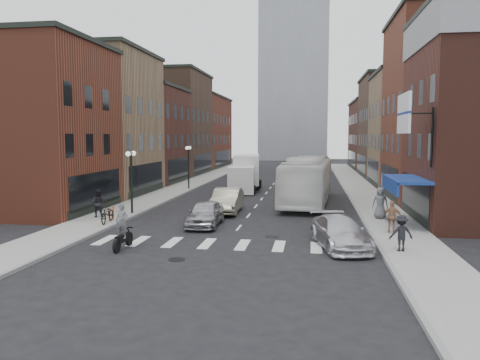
{
  "coord_description": "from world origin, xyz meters",
  "views": [
    {
      "loc": [
        3.93,
        -24.22,
        5.09
      ],
      "look_at": [
        -0.7,
        5.96,
        2.19
      ],
      "focal_mm": 35.0,
      "sensor_mm": 36.0,
      "label": 1
    }
  ],
  "objects_px": {
    "parked_bicycle": "(108,214)",
    "ped_right_c": "(380,203)",
    "motorcycle_rider": "(122,228)",
    "transit_bus": "(308,180)",
    "billboard_sign": "(406,115)",
    "box_truck": "(245,173)",
    "bike_rack": "(111,214)",
    "ped_left_solo": "(98,203)",
    "sedan_left_far": "(227,200)",
    "sedan_left_near": "(205,213)",
    "streetlamp_near": "(131,170)",
    "streetlamp_far": "(188,159)",
    "ped_right_b": "(392,217)",
    "curb_car": "(340,233)",
    "ped_right_a": "(401,233)"
  },
  "relations": [
    {
      "from": "parked_bicycle",
      "to": "ped_right_b",
      "type": "bearing_deg",
      "value": -8.22
    },
    {
      "from": "ped_right_b",
      "to": "streetlamp_near",
      "type": "bearing_deg",
      "value": -4.63
    },
    {
      "from": "streetlamp_far",
      "to": "bike_rack",
      "type": "height_order",
      "value": "streetlamp_far"
    },
    {
      "from": "sedan_left_near",
      "to": "streetlamp_near",
      "type": "bearing_deg",
      "value": 151.63
    },
    {
      "from": "streetlamp_near",
      "to": "ped_right_a",
      "type": "bearing_deg",
      "value": -26.91
    },
    {
      "from": "transit_bus",
      "to": "sedan_left_far",
      "type": "distance_m",
      "value": 7.35
    },
    {
      "from": "curb_car",
      "to": "ped_right_b",
      "type": "bearing_deg",
      "value": 33.53
    },
    {
      "from": "sedan_left_near",
      "to": "box_truck",
      "type": "bearing_deg",
      "value": 89.06
    },
    {
      "from": "bike_rack",
      "to": "box_truck",
      "type": "relative_size",
      "value": 0.1
    },
    {
      "from": "ped_left_solo",
      "to": "box_truck",
      "type": "bearing_deg",
      "value": -120.36
    },
    {
      "from": "motorcycle_rider",
      "to": "parked_bicycle",
      "type": "height_order",
      "value": "motorcycle_rider"
    },
    {
      "from": "sedan_left_far",
      "to": "parked_bicycle",
      "type": "bearing_deg",
      "value": -139.04
    },
    {
      "from": "parked_bicycle",
      "to": "ped_right_c",
      "type": "bearing_deg",
      "value": 7.23
    },
    {
      "from": "streetlamp_near",
      "to": "ped_right_c",
      "type": "xyz_separation_m",
      "value": [
        15.43,
        0.37,
        -1.82
      ]
    },
    {
      "from": "streetlamp_far",
      "to": "motorcycle_rider",
      "type": "distance_m",
      "value": 22.95
    },
    {
      "from": "sedan_left_far",
      "to": "parked_bicycle",
      "type": "relative_size",
      "value": 2.48
    },
    {
      "from": "box_truck",
      "to": "transit_bus",
      "type": "bearing_deg",
      "value": -57.12
    },
    {
      "from": "streetlamp_near",
      "to": "ped_right_b",
      "type": "relative_size",
      "value": 2.49
    },
    {
      "from": "bike_rack",
      "to": "ped_left_solo",
      "type": "xyz_separation_m",
      "value": [
        -1.29,
        0.98,
        0.45
      ]
    },
    {
      "from": "billboard_sign",
      "to": "motorcycle_rider",
      "type": "bearing_deg",
      "value": -158.27
    },
    {
      "from": "streetlamp_near",
      "to": "motorcycle_rider",
      "type": "height_order",
      "value": "streetlamp_near"
    },
    {
      "from": "curb_car",
      "to": "transit_bus",
      "type": "bearing_deg",
      "value": 83.2
    },
    {
      "from": "sedan_left_near",
      "to": "curb_car",
      "type": "relative_size",
      "value": 0.89
    },
    {
      "from": "parked_bicycle",
      "to": "ped_left_solo",
      "type": "xyz_separation_m",
      "value": [
        -1.39,
        1.68,
        0.33
      ]
    },
    {
      "from": "motorcycle_rider",
      "to": "transit_bus",
      "type": "xyz_separation_m",
      "value": [
        8.05,
        15.75,
        0.78
      ]
    },
    {
      "from": "sedan_left_near",
      "to": "ped_right_a",
      "type": "bearing_deg",
      "value": -28.22
    },
    {
      "from": "curb_car",
      "to": "ped_right_c",
      "type": "height_order",
      "value": "ped_right_c"
    },
    {
      "from": "billboard_sign",
      "to": "bike_rack",
      "type": "distance_m",
      "value": 17.14
    },
    {
      "from": "sedan_left_far",
      "to": "parked_bicycle",
      "type": "distance_m",
      "value": 8.02
    },
    {
      "from": "box_truck",
      "to": "parked_bicycle",
      "type": "relative_size",
      "value": 3.95
    },
    {
      "from": "box_truck",
      "to": "parked_bicycle",
      "type": "bearing_deg",
      "value": -113.56
    },
    {
      "from": "bike_rack",
      "to": "box_truck",
      "type": "distance_m",
      "value": 17.72
    },
    {
      "from": "motorcycle_rider",
      "to": "ped_left_solo",
      "type": "relative_size",
      "value": 1.22
    },
    {
      "from": "billboard_sign",
      "to": "motorcycle_rider",
      "type": "distance_m",
      "value": 14.9
    },
    {
      "from": "streetlamp_far",
      "to": "parked_bicycle",
      "type": "height_order",
      "value": "streetlamp_far"
    },
    {
      "from": "streetlamp_near",
      "to": "sedan_left_far",
      "type": "xyz_separation_m",
      "value": [
        5.83,
        2.0,
        -2.11
      ]
    },
    {
      "from": "transit_bus",
      "to": "parked_bicycle",
      "type": "height_order",
      "value": "transit_bus"
    },
    {
      "from": "bike_rack",
      "to": "ped_left_solo",
      "type": "bearing_deg",
      "value": 142.78
    },
    {
      "from": "box_truck",
      "to": "curb_car",
      "type": "height_order",
      "value": "box_truck"
    },
    {
      "from": "curb_car",
      "to": "ped_right_c",
      "type": "xyz_separation_m",
      "value": [
        2.78,
        7.22,
        0.4
      ]
    },
    {
      "from": "ped_right_b",
      "to": "box_truck",
      "type": "bearing_deg",
      "value": -51.15
    },
    {
      "from": "bike_rack",
      "to": "ped_right_b",
      "type": "height_order",
      "value": "ped_right_b"
    },
    {
      "from": "bike_rack",
      "to": "sedan_left_near",
      "type": "height_order",
      "value": "sedan_left_near"
    },
    {
      "from": "parked_bicycle",
      "to": "ped_right_c",
      "type": "xyz_separation_m",
      "value": [
        15.53,
        3.77,
        0.43
      ]
    },
    {
      "from": "motorcycle_rider",
      "to": "ped_left_solo",
      "type": "height_order",
      "value": "motorcycle_rider"
    },
    {
      "from": "box_truck",
      "to": "sedan_left_far",
      "type": "distance_m",
      "value": 12.14
    },
    {
      "from": "box_truck",
      "to": "transit_bus",
      "type": "distance_m",
      "value": 9.08
    },
    {
      "from": "sedan_left_near",
      "to": "curb_car",
      "type": "bearing_deg",
      "value": -30.85
    },
    {
      "from": "billboard_sign",
      "to": "box_truck",
      "type": "xyz_separation_m",
      "value": [
        -10.67,
        17.61,
        -4.51
      ]
    },
    {
      "from": "curb_car",
      "to": "ped_right_b",
      "type": "relative_size",
      "value": 2.91
    }
  ]
}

